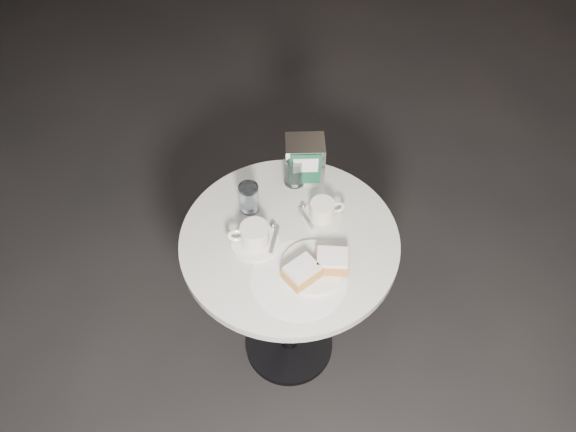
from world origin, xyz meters
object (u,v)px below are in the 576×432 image
(coffee_cup_right, at_px, (323,212))
(water_glass_left, at_px, (249,198))
(coffee_cup_left, at_px, (254,237))
(cafe_table, at_px, (289,272))
(napkin_dispenser, at_px, (305,159))
(beignet_plate, at_px, (315,267))
(water_glass_right, at_px, (295,170))

(coffee_cup_right, bearing_deg, water_glass_left, 158.49)
(coffee_cup_left, relative_size, water_glass_left, 1.69)
(coffee_cup_left, xyz_separation_m, water_glass_left, (0.01, 0.15, 0.02))
(coffee_cup_right, bearing_deg, cafe_table, -154.13)
(coffee_cup_right, bearing_deg, napkin_dispenser, 93.96)
(cafe_table, distance_m, coffee_cup_left, 0.26)
(beignet_plate, xyz_separation_m, coffee_cup_left, (-0.16, 0.15, 0.01))
(coffee_cup_right, bearing_deg, water_glass_right, 106.99)
(cafe_table, xyz_separation_m, beignet_plate, (0.05, -0.14, 0.22))
(beignet_plate, height_order, water_glass_right, water_glass_right)
(beignet_plate, relative_size, napkin_dispenser, 1.48)
(coffee_cup_left, bearing_deg, coffee_cup_right, 22.16)
(cafe_table, bearing_deg, napkin_dispenser, 66.10)
(beignet_plate, height_order, napkin_dispenser, napkin_dispenser)
(coffee_cup_left, xyz_separation_m, water_glass_right, (0.18, 0.23, 0.02))
(water_glass_left, height_order, water_glass_right, water_glass_right)
(coffee_cup_right, height_order, napkin_dispenser, napkin_dispenser)
(water_glass_right, relative_size, napkin_dispenser, 0.78)
(water_glass_left, bearing_deg, water_glass_right, 26.14)
(cafe_table, xyz_separation_m, coffee_cup_left, (-0.11, 0.00, 0.23))
(cafe_table, relative_size, beignet_plate, 3.31)
(cafe_table, bearing_deg, coffee_cup_left, 178.00)
(beignet_plate, height_order, coffee_cup_left, coffee_cup_left)
(napkin_dispenser, bearing_deg, water_glass_right, -139.73)
(coffee_cup_right, height_order, water_glass_right, water_glass_right)
(beignet_plate, distance_m, coffee_cup_right, 0.21)
(cafe_table, xyz_separation_m, water_glass_left, (-0.10, 0.15, 0.25))
(beignet_plate, relative_size, coffee_cup_left, 1.27)
(napkin_dispenser, bearing_deg, coffee_cup_left, -120.28)
(water_glass_right, bearing_deg, beignet_plate, -94.09)
(coffee_cup_right, bearing_deg, coffee_cup_left, -166.07)
(cafe_table, bearing_deg, coffee_cup_right, 24.53)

